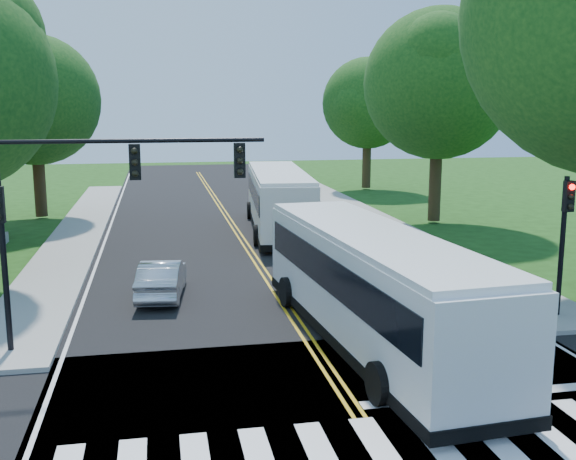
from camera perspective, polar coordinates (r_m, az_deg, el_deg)
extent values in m
plane|color=#194010|center=(14.36, 7.37, -17.31)|extent=(140.00, 140.00, 0.00)
cube|color=black|center=(31.03, -3.15, -1.95)|extent=(14.00, 96.00, 0.01)
cube|color=black|center=(14.35, 7.37, -17.29)|extent=(60.00, 12.00, 0.01)
cube|color=gold|center=(34.91, -4.06, -0.55)|extent=(0.36, 70.00, 0.01)
cube|color=silver|center=(34.76, -15.26, -0.95)|extent=(0.12, 70.00, 0.01)
cube|color=silver|center=(36.35, 6.63, -0.16)|extent=(0.12, 70.00, 0.01)
cube|color=silver|center=(13.93, 8.06, -18.17)|extent=(12.60, 3.00, 0.01)
cube|color=silver|center=(16.98, 17.19, -13.10)|extent=(6.60, 0.40, 0.01)
cube|color=gray|center=(37.83, -17.21, -0.05)|extent=(2.60, 40.00, 0.15)
cube|color=gray|center=(39.61, 7.39, 0.79)|extent=(2.60, 40.00, 0.15)
cylinder|color=#382916|center=(42.79, -20.30, 4.02)|extent=(0.70, 0.70, 4.40)
sphere|color=#31651D|center=(42.57, -20.70, 10.27)|extent=(7.60, 7.60, 7.60)
cylinder|color=#382916|center=(39.47, 12.36, 4.38)|extent=(0.70, 0.70, 5.00)
sphere|color=#31651D|center=(39.29, 12.67, 11.98)|extent=(8.40, 8.40, 8.40)
cylinder|color=#382916|center=(54.79, 6.67, 5.87)|extent=(0.70, 0.70, 4.40)
sphere|color=#31651D|center=(54.62, 6.77, 10.62)|extent=(7.20, 7.20, 7.20)
cylinder|color=black|center=(19.42, -22.87, -2.92)|extent=(0.16, 0.16, 4.60)
cylinder|color=black|center=(18.55, -12.89, 7.37)|extent=(7.00, 0.12, 0.12)
cube|color=black|center=(18.43, -12.83, 5.64)|extent=(0.30, 0.22, 0.95)
cube|color=black|center=(18.56, -4.12, 5.90)|extent=(0.30, 0.22, 0.95)
cylinder|color=black|center=(22.67, 22.18, -1.30)|extent=(0.16, 0.16, 4.40)
cube|color=black|center=(22.30, 22.67, 2.65)|extent=(0.30, 0.22, 0.95)
sphere|color=#FF0A05|center=(22.15, 22.92, 3.37)|extent=(0.18, 0.18, 0.18)
cube|color=white|center=(19.11, 7.16, -4.90)|extent=(3.59, 12.51, 2.88)
cube|color=black|center=(18.98, 7.19, -3.37)|extent=(3.60, 11.65, 0.99)
cube|color=black|center=(24.73, 1.66, -0.42)|extent=(2.56, 0.29, 1.67)
cube|color=orange|center=(24.57, 1.67, 1.73)|extent=(1.78, 0.23, 0.33)
cube|color=black|center=(19.48, 7.07, -8.52)|extent=(3.65, 12.61, 0.31)
cube|color=white|center=(18.77, 7.26, -0.49)|extent=(3.51, 12.14, 0.23)
cylinder|color=black|center=(23.54, 6.36, -4.76)|extent=(0.41, 1.03, 1.00)
cylinder|color=black|center=(22.70, -0.06, -5.27)|extent=(0.41, 1.03, 1.00)
cylinder|color=black|center=(16.89, 16.43, -11.36)|extent=(0.41, 1.03, 1.00)
cylinder|color=black|center=(15.69, 7.74, -12.73)|extent=(0.41, 1.03, 1.00)
cube|color=white|center=(36.23, -0.80, 2.50)|extent=(3.86, 12.66, 2.90)
cube|color=black|center=(36.16, -0.80, 3.33)|extent=(3.85, 11.80, 1.00)
cube|color=black|center=(42.40, -1.52, 4.16)|extent=(2.58, 0.35, 1.69)
cube|color=orange|center=(42.31, -1.53, 5.44)|extent=(1.80, 0.27, 0.34)
cube|color=black|center=(36.43, -0.80, 0.49)|extent=(3.92, 12.77, 0.32)
cube|color=white|center=(36.05, -0.81, 4.88)|extent=(3.78, 12.28, 0.23)
cylinder|color=black|center=(40.58, 0.64, 1.75)|extent=(0.43, 1.04, 1.01)
cylinder|color=black|center=(40.38, -3.24, 1.69)|extent=(0.43, 1.04, 1.01)
cylinder|color=black|center=(32.84, 2.15, -0.34)|extent=(0.43, 1.04, 1.01)
cylinder|color=black|center=(32.58, -2.64, -0.43)|extent=(0.43, 1.04, 1.01)
imported|color=#B3B5BB|center=(24.18, -10.64, -4.05)|extent=(1.89, 4.20, 1.34)
imported|color=silver|center=(28.98, 8.13, -1.55)|extent=(2.70, 5.07, 1.36)
imported|color=black|center=(34.31, 4.80, 0.29)|extent=(3.02, 4.60, 1.24)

